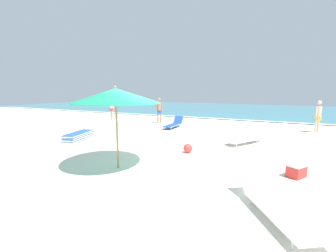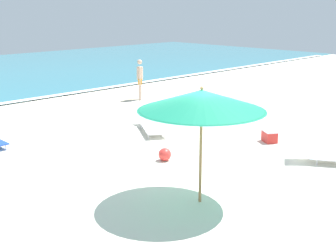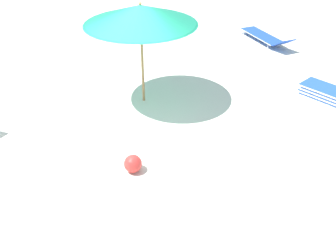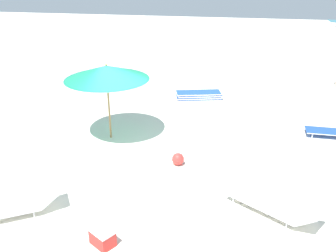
{
  "view_description": "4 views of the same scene",
  "coord_description": "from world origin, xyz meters",
  "px_view_note": "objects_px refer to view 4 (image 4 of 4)",
  "views": [
    {
      "loc": [
        3.22,
        -6.31,
        2.37
      ],
      "look_at": [
        -0.58,
        1.85,
        0.89
      ],
      "focal_mm": 24.0,
      "sensor_mm": 36.0,
      "label": 1
    },
    {
      "loc": [
        -7.87,
        -7.01,
        4.02
      ],
      "look_at": [
        0.07,
        0.93,
        1.11
      ],
      "focal_mm": 50.0,
      "sensor_mm": 36.0,
      "label": 2
    },
    {
      "loc": [
        2.48,
        6.63,
        4.63
      ],
      "look_at": [
        -0.11,
        1.8,
        1.07
      ],
      "focal_mm": 40.0,
      "sensor_mm": 36.0,
      "label": 3
    },
    {
      "loc": [
        9.57,
        2.82,
        5.28
      ],
      "look_at": [
        -0.36,
        0.98,
        0.81
      ],
      "focal_mm": 40.0,
      "sensor_mm": 36.0,
      "label": 4
    }
  ],
  "objects_px": {
    "beach_umbrella": "(107,73)",
    "sun_lounger_mid_beach_solo": "(112,80)",
    "sun_lounger_under_umbrella": "(12,207)",
    "beach_ball": "(178,159)",
    "cooler_box": "(103,237)",
    "sun_lounger_beside_umbrella": "(274,206)",
    "lounger_stack": "(199,96)"
  },
  "relations": [
    {
      "from": "sun_lounger_beside_umbrella",
      "to": "beach_ball",
      "type": "distance_m",
      "value": 3.09
    },
    {
      "from": "lounger_stack",
      "to": "sun_lounger_mid_beach_solo",
      "type": "relative_size",
      "value": 0.83
    },
    {
      "from": "sun_lounger_beside_umbrella",
      "to": "beach_ball",
      "type": "relative_size",
      "value": 6.2
    },
    {
      "from": "beach_umbrella",
      "to": "cooler_box",
      "type": "height_order",
      "value": "beach_umbrella"
    },
    {
      "from": "beach_umbrella",
      "to": "lounger_stack",
      "type": "xyz_separation_m",
      "value": [
        -4.18,
        2.43,
        -2.01
      ]
    },
    {
      "from": "sun_lounger_under_umbrella",
      "to": "sun_lounger_beside_umbrella",
      "type": "bearing_deg",
      "value": 69.43
    },
    {
      "from": "beach_ball",
      "to": "sun_lounger_under_umbrella",
      "type": "bearing_deg",
      "value": -48.38
    },
    {
      "from": "sun_lounger_beside_umbrella",
      "to": "sun_lounger_mid_beach_solo",
      "type": "xyz_separation_m",
      "value": [
        -8.66,
        -6.67,
        -0.01
      ]
    },
    {
      "from": "sun_lounger_mid_beach_solo",
      "to": "cooler_box",
      "type": "relative_size",
      "value": 3.94
    },
    {
      "from": "lounger_stack",
      "to": "cooler_box",
      "type": "relative_size",
      "value": 3.26
    },
    {
      "from": "lounger_stack",
      "to": "sun_lounger_mid_beach_solo",
      "type": "xyz_separation_m",
      "value": [
        -1.28,
        -4.18,
        0.04
      ]
    },
    {
      "from": "sun_lounger_mid_beach_solo",
      "to": "beach_umbrella",
      "type": "bearing_deg",
      "value": 23.11
    },
    {
      "from": "sun_lounger_under_umbrella",
      "to": "sun_lounger_mid_beach_solo",
      "type": "bearing_deg",
      "value": 153.72
    },
    {
      "from": "beach_umbrella",
      "to": "sun_lounger_beside_umbrella",
      "type": "relative_size",
      "value": 1.21
    },
    {
      "from": "sun_lounger_mid_beach_solo",
      "to": "beach_ball",
      "type": "distance_m",
      "value": 8.0
    },
    {
      "from": "beach_ball",
      "to": "cooler_box",
      "type": "distance_m",
      "value": 3.63
    },
    {
      "from": "sun_lounger_beside_umbrella",
      "to": "lounger_stack",
      "type": "bearing_deg",
      "value": -128.68
    },
    {
      "from": "beach_umbrella",
      "to": "beach_ball",
      "type": "bearing_deg",
      "value": 60.74
    },
    {
      "from": "sun_lounger_under_umbrella",
      "to": "beach_ball",
      "type": "xyz_separation_m",
      "value": [
        -2.94,
        3.31,
        -0.04
      ]
    },
    {
      "from": "lounger_stack",
      "to": "sun_lounger_beside_umbrella",
      "type": "relative_size",
      "value": 0.92
    },
    {
      "from": "beach_umbrella",
      "to": "sun_lounger_mid_beach_solo",
      "type": "xyz_separation_m",
      "value": [
        -5.46,
        -1.75,
        -1.97
      ]
    },
    {
      "from": "lounger_stack",
      "to": "sun_lounger_under_umbrella",
      "type": "height_order",
      "value": "sun_lounger_under_umbrella"
    },
    {
      "from": "beach_ball",
      "to": "cooler_box",
      "type": "xyz_separation_m",
      "value": [
        3.49,
        -0.98,
        0.01
      ]
    },
    {
      "from": "beach_umbrella",
      "to": "lounger_stack",
      "type": "bearing_deg",
      "value": 149.87
    },
    {
      "from": "beach_umbrella",
      "to": "lounger_stack",
      "type": "distance_m",
      "value": 5.24
    },
    {
      "from": "sun_lounger_beside_umbrella",
      "to": "beach_ball",
      "type": "height_order",
      "value": "sun_lounger_beside_umbrella"
    },
    {
      "from": "beach_umbrella",
      "to": "sun_lounger_mid_beach_solo",
      "type": "bearing_deg",
      "value": -162.23
    },
    {
      "from": "lounger_stack",
      "to": "cooler_box",
      "type": "distance_m",
      "value": 9.08
    },
    {
      "from": "lounger_stack",
      "to": "beach_umbrella",
      "type": "bearing_deg",
      "value": -44.75
    },
    {
      "from": "beach_ball",
      "to": "cooler_box",
      "type": "bearing_deg",
      "value": -15.72
    },
    {
      "from": "sun_lounger_under_umbrella",
      "to": "beach_ball",
      "type": "distance_m",
      "value": 4.43
    },
    {
      "from": "beach_umbrella",
      "to": "sun_lounger_mid_beach_solo",
      "type": "relative_size",
      "value": 1.08
    }
  ]
}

